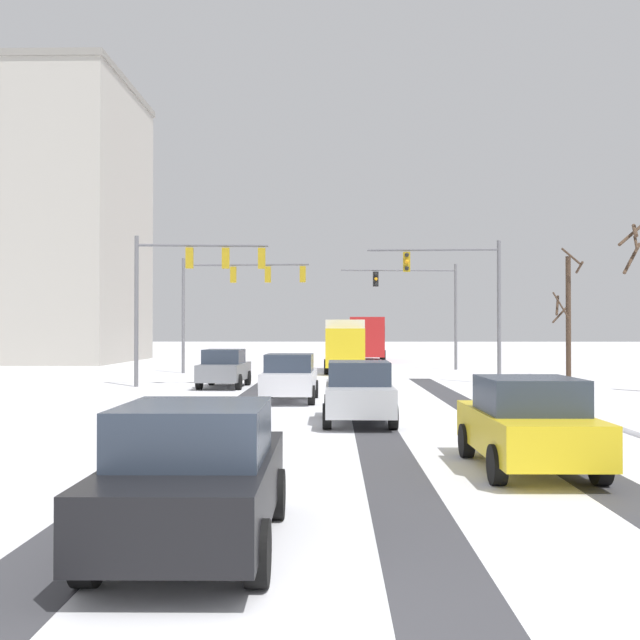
% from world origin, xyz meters
% --- Properties ---
extents(ground_plane, '(300.00, 300.00, 0.00)m').
position_xyz_m(ground_plane, '(0.00, 0.00, 0.00)').
color(ground_plane, white).
extents(wheel_track_left_lane, '(1.14, 32.54, 0.01)m').
position_xyz_m(wheel_track_left_lane, '(-2.46, 14.79, 0.00)').
color(wheel_track_left_lane, '#424247').
rests_on(wheel_track_left_lane, ground).
extents(wheel_track_right_lane, '(1.07, 32.54, 0.01)m').
position_xyz_m(wheel_track_right_lane, '(4.78, 14.79, 0.00)').
color(wheel_track_right_lane, '#424247').
rests_on(wheel_track_right_lane, ground).
extents(wheel_track_center, '(1.06, 32.54, 0.01)m').
position_xyz_m(wheel_track_center, '(1.52, 14.79, 0.00)').
color(wheel_track_center, '#424247').
rests_on(wheel_track_center, ground).
extents(traffic_signal_near_left, '(5.75, 0.68, 6.50)m').
position_xyz_m(traffic_signal_near_left, '(-5.74, 25.74, 4.78)').
color(traffic_signal_near_left, slate).
rests_on(traffic_signal_near_left, ground).
extents(traffic_signal_far_left, '(7.22, 0.64, 6.50)m').
position_xyz_m(traffic_signal_far_left, '(-5.12, 35.42, 4.83)').
color(traffic_signal_far_left, slate).
rests_on(traffic_signal_far_left, ground).
extents(traffic_signal_near_right, '(6.05, 0.39, 6.50)m').
position_xyz_m(traffic_signal_near_right, '(6.35, 27.63, 4.43)').
color(traffic_signal_near_right, slate).
rests_on(traffic_signal_near_right, ground).
extents(traffic_signal_far_right, '(7.15, 0.70, 6.50)m').
position_xyz_m(traffic_signal_far_right, '(5.98, 39.42, 4.49)').
color(traffic_signal_far_right, slate).
rests_on(traffic_signal_far_right, ground).
extents(car_grey_lead, '(1.93, 4.15, 1.62)m').
position_xyz_m(car_grey_lead, '(-4.15, 25.20, 0.82)').
color(car_grey_lead, slate).
rests_on(car_grey_lead, ground).
extents(car_white_second, '(1.90, 4.13, 1.62)m').
position_xyz_m(car_white_second, '(-1.01, 19.12, 0.82)').
color(car_white_second, silver).
rests_on(car_white_second, ground).
extents(car_silver_third, '(1.85, 4.11, 1.62)m').
position_xyz_m(car_silver_third, '(1.15, 13.16, 0.82)').
color(car_silver_third, '#B7BABF').
rests_on(car_silver_third, ground).
extents(car_yellow_cab_fourth, '(1.87, 4.12, 1.62)m').
position_xyz_m(car_yellow_cab_fourth, '(3.86, 6.67, 0.82)').
color(car_yellow_cab_fourth, yellow).
rests_on(car_yellow_cab_fourth, ground).
extents(car_black_fifth, '(1.87, 4.12, 1.62)m').
position_xyz_m(car_black_fifth, '(-1.04, 1.96, 0.82)').
color(car_black_fifth, black).
rests_on(car_black_fifth, ground).
extents(bus_oncoming, '(3.04, 11.10, 3.38)m').
position_xyz_m(bus_oncoming, '(3.15, 52.41, 1.99)').
color(bus_oncoming, '#B21E1E').
rests_on(bus_oncoming, ground).
extents(box_truck_delivery, '(2.37, 7.42, 3.02)m').
position_xyz_m(box_truck_delivery, '(1.15, 36.84, 1.63)').
color(box_truck_delivery, yellow).
rests_on(box_truck_delivery, ground).
extents(bare_tree_sidewalk_far, '(1.46, 1.58, 6.67)m').
position_xyz_m(bare_tree_sidewalk_far, '(12.68, 32.61, 3.37)').
color(bare_tree_sidewalk_far, '#423023').
rests_on(bare_tree_sidewalk_far, ground).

